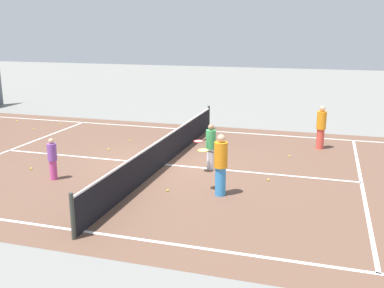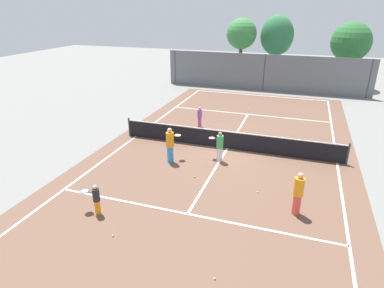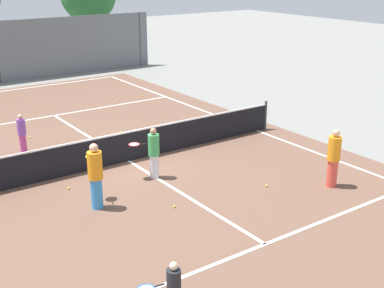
{
  "view_description": "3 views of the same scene",
  "coord_description": "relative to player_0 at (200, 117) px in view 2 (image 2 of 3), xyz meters",
  "views": [
    {
      "loc": [
        -13.92,
        -5.19,
        4.59
      ],
      "look_at": [
        0.72,
        -0.76,
        0.62
      ],
      "focal_mm": 41.91,
      "sensor_mm": 36.0,
      "label": 1
    },
    {
      "loc": [
        3.45,
        -16.01,
        7.11
      ],
      "look_at": [
        -1.39,
        -1.82,
        0.8
      ],
      "focal_mm": 30.83,
      "sensor_mm": 36.0,
      "label": 2
    },
    {
      "loc": [
        -7.35,
        -13.94,
        6.05
      ],
      "look_at": [
        1.44,
        -1.49,
        0.72
      ],
      "focal_mm": 48.9,
      "sensor_mm": 36.0,
      "label": 3
    }
  ],
  "objects": [
    {
      "name": "tennis_ball_2",
      "position": [
        5.83,
        4.91,
        -0.64
      ],
      "size": [
        0.07,
        0.07,
        0.07
      ],
      "primitive_type": "sphere",
      "color": "#CCE533",
      "rests_on": "ground_plane"
    },
    {
      "name": "tennis_ball_12",
      "position": [
        4.23,
        -11.92,
        -0.64
      ],
      "size": [
        0.07,
        0.07,
        0.07
      ],
      "primitive_type": "sphere",
      "color": "#CCE533",
      "rests_on": "ground_plane"
    },
    {
      "name": "tennis_ball_8",
      "position": [
        0.64,
        1.31,
        -0.64
      ],
      "size": [
        0.07,
        0.07,
        0.07
      ],
      "primitive_type": "sphere",
      "color": "#CCE533",
      "rests_on": "ground_plane"
    },
    {
      "name": "tennis_ball_5",
      "position": [
        4.68,
        -6.84,
        -0.64
      ],
      "size": [
        0.07,
        0.07,
        0.07
      ],
      "primitive_type": "sphere",
      "color": "#CCE533",
      "rests_on": "ground_plane"
    },
    {
      "name": "tennis_ball_9",
      "position": [
        1.81,
        -6.44,
        -0.64
      ],
      "size": [
        0.07,
        0.07,
        0.07
      ],
      "primitive_type": "sphere",
      "color": "#CCE533",
      "rests_on": "ground_plane"
    },
    {
      "name": "player_0",
      "position": [
        0.0,
        0.0,
        0.0
      ],
      "size": [
        0.28,
        0.28,
        1.32
      ],
      "color": "#D14799",
      "rests_on": "ground_plane"
    },
    {
      "name": "ground_plane",
      "position": [
        2.46,
        -2.79,
        -0.67
      ],
      "size": [
        80.0,
        80.0,
        0.0
      ],
      "primitive_type": "plane",
      "color": "slate"
    },
    {
      "name": "tennis_ball_7",
      "position": [
        0.53,
        -11.21,
        -0.64
      ],
      "size": [
        0.07,
        0.07,
        0.07
      ],
      "primitive_type": "sphere",
      "color": "#CCE533",
      "rests_on": "ground_plane"
    },
    {
      "name": "tennis_net",
      "position": [
        2.46,
        -2.79,
        -0.16
      ],
      "size": [
        11.9,
        0.1,
        1.1
      ],
      "color": "#333833",
      "rests_on": "ground_plane"
    },
    {
      "name": "tree_2",
      "position": [
        -0.46,
        14.95,
        3.85
      ],
      "size": [
        2.95,
        2.95,
        6.05
      ],
      "color": "brown",
      "rests_on": "ground_plane"
    },
    {
      "name": "player_4",
      "position": [
        6.22,
        -7.86,
        0.19
      ],
      "size": [
        0.36,
        0.36,
        1.7
      ],
      "color": "#E54C3F",
      "rests_on": "ground_plane"
    },
    {
      "name": "court_surface",
      "position": [
        2.46,
        -2.79,
        -0.67
      ],
      "size": [
        13.0,
        25.0,
        0.01
      ],
      "color": "brown",
      "rests_on": "ground_plane"
    },
    {
      "name": "ball_crate",
      "position": [
        2.03,
        -1.99,
        -0.49
      ],
      "size": [
        0.41,
        0.33,
        0.43
      ],
      "color": "red",
      "rests_on": "ground_plane"
    },
    {
      "name": "tennis_ball_13",
      "position": [
        7.11,
        4.35,
        -0.64
      ],
      "size": [
        0.07,
        0.07,
        0.07
      ],
      "primitive_type": "sphere",
      "color": "#CCE533",
      "rests_on": "ground_plane"
    },
    {
      "name": "tennis_ball_10",
      "position": [
        7.19,
        6.9,
        -0.64
      ],
      "size": [
        0.07,
        0.07,
        0.07
      ],
      "primitive_type": "sphere",
      "color": "#CCE533",
      "rests_on": "ground_plane"
    },
    {
      "name": "tree_1",
      "position": [
        9.51,
        15.06,
        3.4
      ],
      "size": [
        3.52,
        3.52,
        5.86
      ],
      "color": "brown",
      "rests_on": "ground_plane"
    },
    {
      "name": "perimeter_fence",
      "position": [
        2.46,
        11.21,
        0.93
      ],
      "size": [
        18.0,
        0.12,
        3.2
      ],
      "color": "slate",
      "rests_on": "ground_plane"
    },
    {
      "name": "tennis_ball_11",
      "position": [
        0.02,
        -3.77,
        -0.64
      ],
      "size": [
        0.07,
        0.07,
        0.07
      ],
      "primitive_type": "sphere",
      "color": "#CCE533",
      "rests_on": "ground_plane"
    },
    {
      "name": "player_3",
      "position": [
        2.42,
        -4.42,
        0.12
      ],
      "size": [
        0.88,
        0.67,
        1.54
      ],
      "color": "silver",
      "rests_on": "ground_plane"
    },
    {
      "name": "tree_0",
      "position": [
        2.83,
        16.35,
        3.69
      ],
      "size": [
        3.24,
        2.69,
        6.33
      ],
      "color": "brown",
      "rests_on": "ground_plane"
    },
    {
      "name": "tennis_ball_1",
      "position": [
        5.15,
        -0.25,
        -0.64
      ],
      "size": [
        0.07,
        0.07,
        0.07
      ],
      "primitive_type": "sphere",
      "color": "#CCE533",
      "rests_on": "ground_plane"
    },
    {
      "name": "tennis_ball_4",
      "position": [
        0.61,
        6.1,
        -0.64
      ],
      "size": [
        0.07,
        0.07,
        0.07
      ],
      "primitive_type": "sphere",
      "color": "#CCE533",
      "rests_on": "ground_plane"
    },
    {
      "name": "tennis_ball_6",
      "position": [
        2.29,
        4.82,
        -0.64
      ],
      "size": [
        0.07,
        0.07,
        0.07
      ],
      "primitive_type": "sphere",
      "color": "#CCE533",
      "rests_on": "ground_plane"
    },
    {
      "name": "player_2",
      "position": [
        0.18,
        -5.28,
        0.24
      ],
      "size": [
        0.58,
        0.96,
        1.77
      ],
      "color": "#388CD8",
      "rests_on": "ground_plane"
    },
    {
      "name": "player_1",
      "position": [
        -0.72,
        -10.23,
        -0.05
      ],
      "size": [
        0.84,
        0.37,
        1.2
      ],
      "color": "orange",
      "rests_on": "ground_plane"
    },
    {
      "name": "tennis_ball_0",
      "position": [
        3.62,
        -0.04,
        -0.64
      ],
      "size": [
        0.07,
        0.07,
        0.07
      ],
      "primitive_type": "sphere",
      "color": "#CCE533",
      "rests_on": "ground_plane"
    },
    {
      "name": "tennis_ball_3",
      "position": [
        6.09,
        -2.68,
        -0.64
      ],
      "size": [
        0.07,
        0.07,
        0.07
      ],
      "primitive_type": "sphere",
      "color": "#CCE533",
      "rests_on": "ground_plane"
    }
  ]
}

